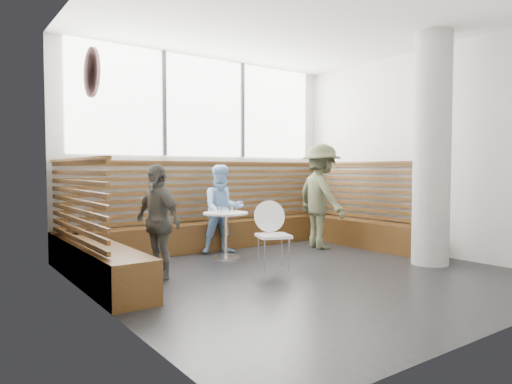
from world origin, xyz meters
TOP-DOWN VIEW (x-y plane):
  - room at (0.00, 0.00)m, footprint 5.00×5.00m
  - booth at (0.00, 1.77)m, footprint 5.00×2.50m
  - concrete_column at (1.85, -0.60)m, footprint 0.50×0.50m
  - wall_art at (-2.46, 0.40)m, footprint 0.03×0.50m
  - cafe_table at (-0.25, 1.44)m, footprint 0.67×0.67m
  - cafe_chair at (-0.12, 0.50)m, footprint 0.43×0.42m
  - adult_man at (1.51, 1.24)m, footprint 0.84×1.22m
  - child_back at (-0.07, 1.81)m, footprint 0.80×0.69m
  - child_left at (-1.59, 0.84)m, footprint 0.49×0.87m
  - plate_near at (-0.36, 1.55)m, footprint 0.19×0.19m
  - plate_far at (-0.19, 1.59)m, footprint 0.18×0.18m
  - glass_left at (-0.40, 1.37)m, footprint 0.07×0.07m
  - glass_mid at (-0.18, 1.39)m, footprint 0.07×0.07m
  - glass_right at (-0.09, 1.43)m, footprint 0.07×0.07m
  - menu_card at (-0.17, 1.30)m, footprint 0.19×0.14m

SIDE VIEW (x-z plane):
  - booth at x=0.00m, z-range -0.31..1.13m
  - cafe_table at x=-0.25m, z-range 0.15..0.84m
  - cafe_chair at x=-0.12m, z-range 0.08..0.98m
  - menu_card at x=-0.17m, z-range 0.69..0.69m
  - plate_far at x=-0.19m, z-range 0.69..0.70m
  - plate_near at x=-0.36m, z-range 0.69..0.70m
  - child_left at x=-1.59m, z-range 0.00..1.39m
  - child_back at x=-0.07m, z-range 0.00..1.40m
  - glass_right at x=-0.09m, z-range 0.69..0.79m
  - glass_left at x=-0.40m, z-range 0.69..0.79m
  - glass_mid at x=-0.18m, z-range 0.69..0.80m
  - adult_man at x=1.51m, z-range 0.00..1.74m
  - concrete_column at x=1.85m, z-range 0.00..3.20m
  - room at x=0.00m, z-range 0.00..3.20m
  - wall_art at x=-2.46m, z-range 2.05..2.55m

